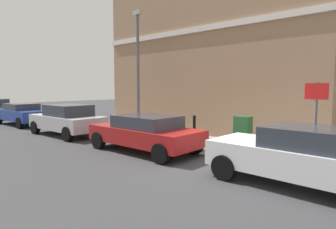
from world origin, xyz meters
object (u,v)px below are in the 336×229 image
utility_cabinet (243,134)px  bollard_far_kerb (153,126)px  lamppost (138,66)px  street_sign (316,111)px  bollard_near_cabinet (194,127)px  car_white (301,156)px  car_red (145,132)px  car_blue (22,113)px  car_silver (67,119)px

utility_cabinet → bollard_far_kerb: bearing=102.2°
utility_cabinet → lamppost: 6.07m
street_sign → bollard_near_cabinet: bearing=80.7°
car_white → car_red: (0.10, 5.33, -0.02)m
car_red → bollard_far_kerb: bearing=-55.1°
car_white → bollard_near_cabinet: 5.38m
street_sign → lamppost: (0.67, 7.96, 1.64)m
bollard_near_cabinet → lamppost: (-0.10, 3.27, 2.60)m
bollard_near_cabinet → lamppost: 4.18m
car_blue → bollard_far_kerb: size_ratio=4.12×
utility_cabinet → lamppost: lamppost is taller
bollard_near_cabinet → street_sign: 4.84m
car_red → utility_cabinet: (2.18, -2.70, -0.02)m
car_red → car_silver: car_silver is taller
car_white → utility_cabinet: (2.27, 2.63, -0.05)m
utility_cabinet → street_sign: street_sign is taller
bollard_far_kerb → street_sign: bearing=-88.8°
utility_cabinet → bollard_near_cabinet: utility_cabinet is taller
car_white → lamppost: lamppost is taller
car_white → car_blue: (-0.01, 16.21, -0.02)m
car_silver → lamppost: size_ratio=0.73×
car_red → utility_cabinet: bearing=-141.6°
street_sign → lamppost: lamppost is taller
bollard_far_kerb → lamppost: 3.25m
lamppost → street_sign: bearing=-94.8°
car_red → car_silver: size_ratio=1.03×
bollard_far_kerb → lamppost: bearing=66.0°
bollard_far_kerb → street_sign: 6.24m
car_blue → car_white: bearing=178.6°
car_blue → lamppost: bearing=-165.7°
car_white → utility_cabinet: 3.48m
car_blue → street_sign: street_sign is taller
car_white → car_red: size_ratio=0.97×
car_blue → car_red: bearing=179.2°
bollard_near_cabinet → utility_cabinet: bearing=-92.6°
car_blue → street_sign: 16.18m
car_silver → street_sign: bearing=-172.7°
car_red → car_blue: (-0.11, 10.88, 0.00)m
car_silver → street_sign: 10.67m
car_silver → street_sign: street_sign is taller
car_silver → lamppost: bearing=-139.3°
car_silver → car_blue: 5.57m
bollard_near_cabinet → car_white: bearing=-116.1°
car_white → lamppost: size_ratio=0.73×
bollard_near_cabinet → lamppost: bearing=91.7°
car_white → car_silver: (-0.03, 10.65, 0.04)m
car_silver → utility_cabinet: bearing=-165.5°
bollard_near_cabinet → lamppost: size_ratio=0.18×
car_blue → lamppost: (2.29, -8.11, 2.60)m
car_red → utility_cabinet: car_red is taller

